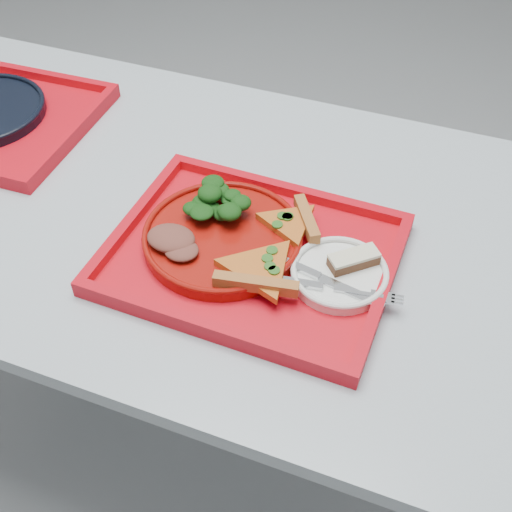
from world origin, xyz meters
name	(u,v)px	position (x,y,z in m)	size (l,w,h in m)	color
ground	(199,416)	(0.00, 0.00, 0.00)	(10.00, 10.00, 0.00)	#92959A
table	(176,229)	(0.00, 0.00, 0.68)	(1.60, 0.80, 0.75)	#A1AAB5
tray_main	(252,258)	(0.19, -0.09, 0.76)	(0.45, 0.35, 0.01)	red
dinner_plate	(223,238)	(0.13, -0.08, 0.77)	(0.26, 0.26, 0.02)	maroon
side_plate	(339,276)	(0.33, -0.09, 0.77)	(0.15, 0.15, 0.01)	white
pizza_slice_a	(260,266)	(0.22, -0.13, 0.79)	(0.15, 0.13, 0.02)	orange
pizza_slice_b	(289,221)	(0.23, -0.02, 0.79)	(0.12, 0.10, 0.02)	orange
salad_heap	(218,200)	(0.10, -0.03, 0.80)	(0.10, 0.09, 0.05)	black
meat_portion	(171,238)	(0.07, -0.13, 0.79)	(0.08, 0.06, 0.02)	brown
dessert_bar	(354,260)	(0.35, -0.07, 0.79)	(0.08, 0.08, 0.02)	#482818
knife	(328,281)	(0.32, -0.12, 0.78)	(0.18, 0.02, 0.01)	silver
fork	(333,288)	(0.33, -0.13, 0.78)	(0.18, 0.02, 0.01)	silver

